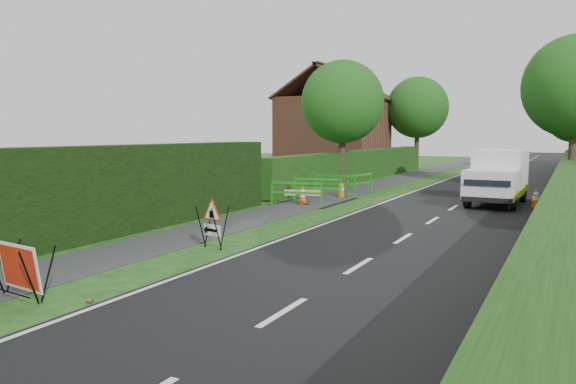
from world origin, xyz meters
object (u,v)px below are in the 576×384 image
at_px(triangle_sign, 211,220).
at_px(works_van, 498,176).
at_px(red_rect_sign, 19,268).
at_px(hatchback_car, 475,172).

relative_size(triangle_sign, works_van, 0.22).
height_order(red_rect_sign, hatchback_car, hatchback_car).
xyz_separation_m(triangle_sign, works_van, (5.19, 12.39, 0.41)).
height_order(works_van, hatchback_car, works_van).
bearing_deg(triangle_sign, works_van, 80.33).
bearing_deg(hatchback_car, red_rect_sign, -101.06).
xyz_separation_m(triangle_sign, hatchback_car, (2.70, 23.02, -0.19)).
relative_size(red_rect_sign, works_van, 0.25).
bearing_deg(hatchback_car, triangle_sign, -101.24).
bearing_deg(works_van, hatchback_car, 104.92).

